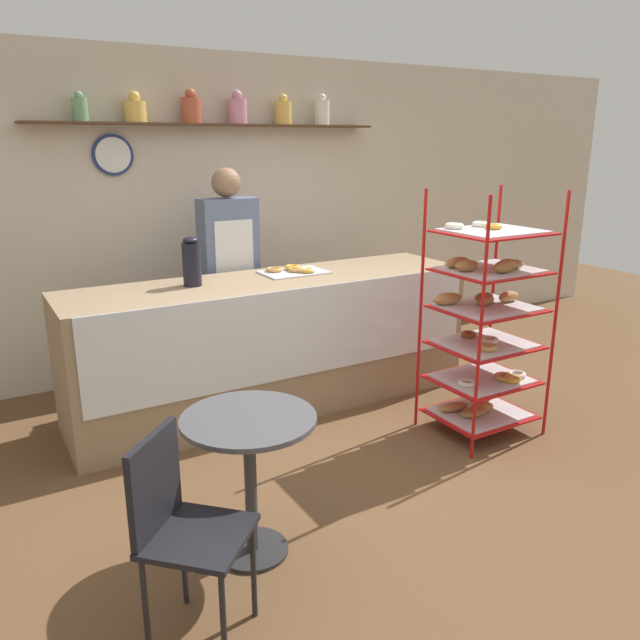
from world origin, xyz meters
The scene contains 9 objects.
ground_plane centered at (0.00, 0.00, 0.00)m, with size 14.00×14.00×0.00m, color brown.
back_wall centered at (0.00, 2.24, 1.37)m, with size 10.00×0.30×2.70m.
display_counter centered at (0.00, 1.05, 0.50)m, with size 3.07×0.78×1.00m.
pastry_rack centered at (1.04, -0.08, 0.77)m, with size 0.70×0.59×1.68m.
person_worker centered at (-0.11, 1.63, 0.98)m, with size 0.45×0.24×1.78m.
cafe_table centered at (-0.92, -0.53, 0.55)m, with size 0.64×0.64×0.73m.
cafe_chair centered at (-1.38, -0.87, 0.55)m, with size 0.54×0.54×0.89m.
coffee_carafe centered at (-0.59, 1.13, 1.17)m, with size 0.13×0.13×0.35m.
donut_tray_counter centered at (0.23, 1.14, 1.02)m, with size 0.49×0.34×0.05m.
Camera 1 is at (-1.98, -3.00, 1.97)m, focal length 35.00 mm.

